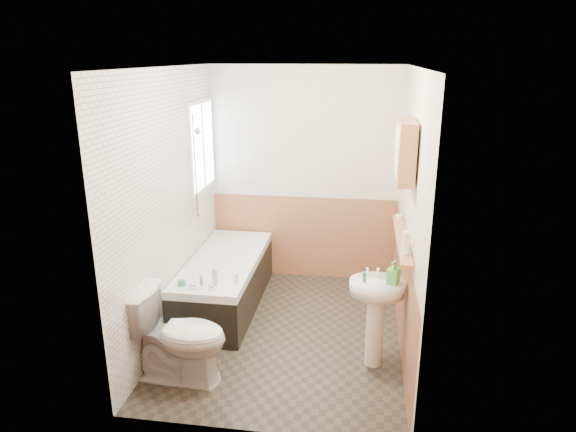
# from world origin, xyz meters

# --- Properties ---
(floor) EXTENTS (2.80, 2.80, 0.00)m
(floor) POSITION_xyz_m (0.00, 0.00, 0.00)
(floor) COLOR #2D2720
(floor) RESTS_ON ground
(ceiling) EXTENTS (2.80, 2.80, 0.00)m
(ceiling) POSITION_xyz_m (0.00, 0.00, 2.50)
(ceiling) COLOR white
(ceiling) RESTS_ON ground
(wall_back) EXTENTS (2.20, 0.02, 2.50)m
(wall_back) POSITION_xyz_m (0.00, 1.41, 1.25)
(wall_back) COLOR beige
(wall_back) RESTS_ON ground
(wall_front) EXTENTS (2.20, 0.02, 2.50)m
(wall_front) POSITION_xyz_m (0.00, -1.41, 1.25)
(wall_front) COLOR beige
(wall_front) RESTS_ON ground
(wall_left) EXTENTS (0.02, 2.80, 2.50)m
(wall_left) POSITION_xyz_m (-1.11, 0.00, 1.25)
(wall_left) COLOR beige
(wall_left) RESTS_ON ground
(wall_right) EXTENTS (0.02, 2.80, 2.50)m
(wall_right) POSITION_xyz_m (1.11, 0.00, 1.25)
(wall_right) COLOR beige
(wall_right) RESTS_ON ground
(wainscot_right) EXTENTS (0.01, 2.80, 1.00)m
(wainscot_right) POSITION_xyz_m (1.09, 0.00, 0.50)
(wainscot_right) COLOR #B06D48
(wainscot_right) RESTS_ON wall_right
(wainscot_front) EXTENTS (2.20, 0.01, 1.00)m
(wainscot_front) POSITION_xyz_m (0.00, -1.39, 0.50)
(wainscot_front) COLOR #B06D48
(wainscot_front) RESTS_ON wall_front
(wainscot_back) EXTENTS (2.20, 0.01, 1.00)m
(wainscot_back) POSITION_xyz_m (0.00, 1.39, 0.50)
(wainscot_back) COLOR #B06D48
(wainscot_back) RESTS_ON wall_back
(tile_cladding_left) EXTENTS (0.01, 2.80, 2.50)m
(tile_cladding_left) POSITION_xyz_m (-1.09, 0.00, 1.25)
(tile_cladding_left) COLOR white
(tile_cladding_left) RESTS_ON wall_left
(tile_return_back) EXTENTS (0.75, 0.01, 1.50)m
(tile_return_back) POSITION_xyz_m (-0.73, 1.39, 1.75)
(tile_return_back) COLOR white
(tile_return_back) RESTS_ON wall_back
(window) EXTENTS (0.03, 0.79, 0.99)m
(window) POSITION_xyz_m (-1.06, 0.95, 1.65)
(window) COLOR white
(window) RESTS_ON wall_left
(bathtub) EXTENTS (0.70, 1.75, 0.69)m
(bathtub) POSITION_xyz_m (-0.73, 0.48, 0.28)
(bathtub) COLOR black
(bathtub) RESTS_ON floor
(shower_riser) EXTENTS (0.10, 0.08, 1.13)m
(shower_riser) POSITION_xyz_m (-1.04, 0.63, 1.58)
(shower_riser) COLOR silver
(shower_riser) RESTS_ON wall_left
(toilet) EXTENTS (0.83, 0.49, 0.79)m
(toilet) POSITION_xyz_m (-0.76, -0.85, 0.40)
(toilet) COLOR white
(toilet) RESTS_ON floor
(sink) EXTENTS (0.47, 0.38, 0.90)m
(sink) POSITION_xyz_m (0.84, -0.41, 0.57)
(sink) COLOR white
(sink) RESTS_ON floor
(pine_shelf) EXTENTS (0.10, 1.28, 0.03)m
(pine_shelf) POSITION_xyz_m (1.04, -0.11, 1.07)
(pine_shelf) COLOR #B06D48
(pine_shelf) RESTS_ON wall_right
(medicine_cabinet) EXTENTS (0.14, 0.55, 0.50)m
(medicine_cabinet) POSITION_xyz_m (1.01, -0.16, 1.85)
(medicine_cabinet) COLOR #B06D48
(medicine_cabinet) RESTS_ON wall_right
(foam_can) EXTENTS (0.08, 0.08, 0.19)m
(foam_can) POSITION_xyz_m (1.04, -0.51, 1.18)
(foam_can) COLOR silver
(foam_can) RESTS_ON pine_shelf
(green_bottle) EXTENTS (0.06, 0.06, 0.25)m
(green_bottle) POSITION_xyz_m (1.04, -0.41, 1.22)
(green_bottle) COLOR silver
(green_bottle) RESTS_ON pine_shelf
(black_jar) EXTENTS (0.08, 0.08, 0.04)m
(black_jar) POSITION_xyz_m (1.04, 0.41, 1.11)
(black_jar) COLOR silver
(black_jar) RESTS_ON pine_shelf
(soap_bottle) EXTENTS (0.16, 0.22, 0.09)m
(soap_bottle) POSITION_xyz_m (0.96, -0.45, 0.84)
(soap_bottle) COLOR #59C647
(soap_bottle) RESTS_ON sink
(clear_bottle) EXTENTS (0.03, 0.03, 0.09)m
(clear_bottle) POSITION_xyz_m (0.73, -0.45, 0.84)
(clear_bottle) COLOR #388447
(clear_bottle) RESTS_ON sink
(blue_gel) EXTENTS (0.05, 0.03, 0.17)m
(blue_gel) POSITION_xyz_m (-0.63, -0.19, 0.63)
(blue_gel) COLOR silver
(blue_gel) RESTS_ON bathtub
(cream_jar) EXTENTS (0.08, 0.08, 0.05)m
(cream_jar) POSITION_xyz_m (-0.94, -0.23, 0.57)
(cream_jar) COLOR #388447
(cream_jar) RESTS_ON bathtub
(orange_bottle) EXTENTS (0.04, 0.04, 0.09)m
(orange_bottle) POSITION_xyz_m (-0.46, -0.09, 0.59)
(orange_bottle) COLOR silver
(orange_bottle) RESTS_ON bathtub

